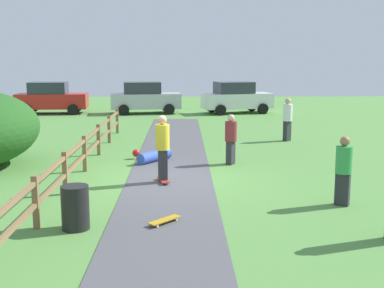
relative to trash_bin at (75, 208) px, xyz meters
name	(u,v)px	position (x,y,z in m)	size (l,w,h in m)	color
ground_plane	(170,181)	(1.80, 3.90, -0.45)	(60.00, 60.00, 0.00)	#568E42
asphalt_path	(170,181)	(1.80, 3.90, -0.44)	(2.40, 28.00, 0.02)	#515156
wooden_fence	(76,158)	(-0.80, 3.90, 0.22)	(0.12, 18.12, 1.10)	olive
trash_bin	(75,208)	(0.00, 0.00, 0.00)	(0.56, 0.56, 0.90)	black
skater_riding	(163,145)	(1.62, 3.73, 0.61)	(0.46, 0.82, 1.86)	#B23326
skater_fallen	(153,156)	(1.18, 6.59, -0.25)	(1.35, 1.34, 0.36)	blue
skateboard_loose	(165,220)	(1.79, 0.26, -0.36)	(0.69, 0.72, 0.08)	#BF8C19
bystander_maroon	(231,137)	(3.72, 6.13, 0.44)	(0.52, 0.52, 1.63)	#2D2D33
bystander_green	(344,168)	(5.91, 1.54, 0.45)	(0.52, 0.52, 1.64)	#2D2D33
bystander_white	(288,117)	(6.48, 10.65, 0.53)	(0.54, 0.54, 1.77)	#2D2D33
parked_car_silver	(145,98)	(-0.14, 20.89, 0.51)	(4.39, 2.43, 1.92)	#B7B7BC
parked_car_white	(236,98)	(5.44, 20.88, 0.51)	(4.49, 2.77, 1.92)	silver
parked_car_red	(51,98)	(-5.81, 20.89, 0.51)	(4.30, 2.22, 1.92)	red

